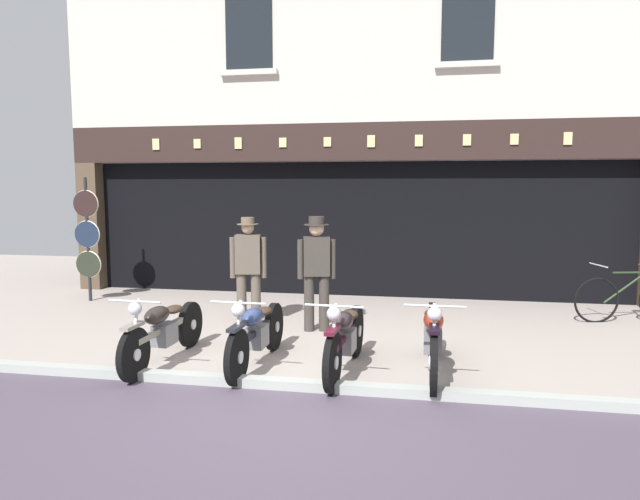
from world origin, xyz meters
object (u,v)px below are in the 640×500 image
Objects in this scene: motorcycle_center_left at (256,332)px; tyre_sign_pole at (87,235)px; advert_board_near at (438,213)px; motorcycle_center at (345,337)px; leaning_bicycle at (629,298)px; salesman_left at (248,266)px; shopkeeper_center at (317,267)px; advert_board_far at (491,217)px; motorcycle_left at (163,330)px; motorcycle_center_right at (433,337)px.

tyre_sign_pole reaches higher than motorcycle_center_left.
tyre_sign_pole is 6.55m from advert_board_near.
leaning_bicycle is (4.08, 3.24, -0.04)m from motorcycle_center.
tyre_sign_pole is (-4.18, 3.17, 0.82)m from motorcycle_center_left.
salesman_left is 1.11m from shopkeeper_center.
advert_board_far is (0.98, 0.00, -0.06)m from advert_board_near.
advert_board_near is at bearing -113.30° from motorcycle_center_left.
motorcycle_left is 7.08m from leaning_bicycle.
shopkeeper_center is at bearing -17.17° from tyre_sign_pole.
leaning_bicycle is (1.96, -1.47, -1.18)m from advert_board_far.
advert_board_near reaches higher than motorcycle_center_left.
motorcycle_center is 5.28m from advert_board_far.
shopkeeper_center is at bearing -65.68° from motorcycle_center.
tyre_sign_pole is at bearing 76.51° from leaning_bicycle.
salesman_left reaches higher than motorcycle_left.
advert_board_far is at bearing -130.05° from motorcycle_left.
advert_board_near is (6.37, 1.47, 0.38)m from tyre_sign_pole.
salesman_left is at bearing -33.77° from motorcycle_center_right.
motorcycle_left is at bearing 4.76° from motorcycle_center.
salesman_left reaches higher than motorcycle_center_right.
shopkeeper_center is 1.59× the size of advert_board_near.
motorcycle_left is at bearing 36.66° from shopkeeper_center.
salesman_left is (-1.76, 1.99, 0.49)m from motorcycle_center.
motorcycle_center_left is at bearing 108.21° from leaning_bicycle.
advert_board_far is (7.35, 1.47, 0.32)m from tyre_sign_pole.
advert_board_far is (1.13, 4.57, 1.12)m from motorcycle_center_right.
motorcycle_center is 2.00m from shopkeeper_center.
motorcycle_center_right reaches higher than motorcycle_center.
leaning_bicycle is at bearing -36.75° from advert_board_far.
shopkeeper_center is 4.99m from leaning_bicycle.
salesman_left is (0.44, 2.01, 0.50)m from motorcycle_left.
salesman_left is 0.73× the size of tyre_sign_pole.
advert_board_far reaches higher than motorcycle_center_left.
tyre_sign_pole reaches higher than advert_board_near.
tyre_sign_pole is (-3.48, 1.24, 0.32)m from salesman_left.
leaning_bicycle is (6.28, 3.26, -0.03)m from motorcycle_left.
motorcycle_center is 0.94× the size of motorcycle_center_right.
motorcycle_center is 4.98m from advert_board_near.
tyre_sign_pole is at bearing -166.97° from advert_board_near.
tyre_sign_pole is 2.15× the size of advert_board_near.
motorcycle_center is at bearing -176.97° from motorcycle_left.
shopkeeper_center is at bearing -133.93° from advert_board_far.
advert_board_near reaches higher than motorcycle_center_right.
motorcycle_left is 0.96× the size of motorcycle_center_right.
tyre_sign_pole is (-3.04, 3.25, 0.82)m from motorcycle_left.
advert_board_far is (4.32, 4.73, 1.15)m from motorcycle_left.
tyre_sign_pole is at bearing -26.22° from motorcycle_center_right.
motorcycle_left is 6.50m from advert_board_far.
shopkeeper_center reaches higher than motorcycle_center.
advert_board_far is 0.62× the size of leaning_bicycle.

